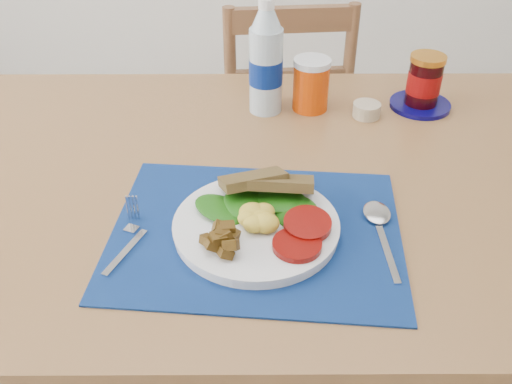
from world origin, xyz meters
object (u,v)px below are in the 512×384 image
at_px(chair_far, 284,101).
at_px(juice_glass, 311,86).
at_px(jam_on_saucer, 424,85).
at_px(breakfast_plate, 253,224).
at_px(water_bottle, 266,64).

distance_m(chair_far, juice_glass, 0.51).
height_order(juice_glass, jam_on_saucer, jam_on_saucer).
xyz_separation_m(chair_far, juice_glass, (0.03, -0.44, 0.26)).
distance_m(breakfast_plate, juice_glass, 0.46).
height_order(breakfast_plate, water_bottle, water_bottle).
bearing_deg(juice_glass, jam_on_saucer, 1.38).
relative_size(chair_far, water_bottle, 4.25).
relative_size(chair_far, jam_on_saucer, 7.80).
xyz_separation_m(water_bottle, juice_glass, (0.10, 0.01, -0.05)).
bearing_deg(jam_on_saucer, breakfast_plate, -130.36).
bearing_deg(jam_on_saucer, juice_glass, -178.62).
height_order(chair_far, jam_on_saucer, chair_far).
height_order(chair_far, breakfast_plate, chair_far).
xyz_separation_m(breakfast_plate, water_bottle, (0.03, 0.43, 0.09)).
height_order(chair_far, juice_glass, chair_far).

